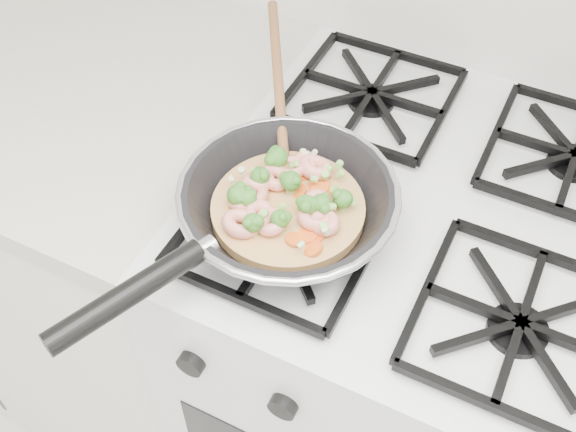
% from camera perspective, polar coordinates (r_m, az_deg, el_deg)
% --- Properties ---
extents(stove, '(0.60, 0.60, 0.92)m').
position_cam_1_polar(stove, '(1.31, 8.69, -11.87)').
color(stove, white).
rests_on(stove, ground).
extents(counter_left, '(1.00, 0.60, 0.90)m').
position_cam_1_polar(counter_left, '(1.59, -19.19, -0.19)').
color(counter_left, white).
rests_on(counter_left, ground).
extents(skillet, '(0.31, 0.60, 0.10)m').
position_cam_1_polar(skillet, '(0.85, -0.34, 1.04)').
color(skillet, black).
rests_on(skillet, stove).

